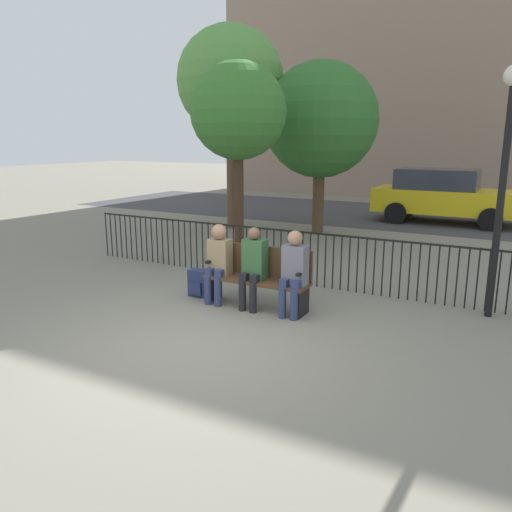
{
  "coord_description": "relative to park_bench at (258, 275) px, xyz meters",
  "views": [
    {
      "loc": [
        3.44,
        -4.69,
        2.49
      ],
      "look_at": [
        0.0,
        1.62,
        0.8
      ],
      "focal_mm": 35.0,
      "sensor_mm": 36.0,
      "label": 1
    }
  ],
  "objects": [
    {
      "name": "building_facade",
      "position": [
        0.0,
        18.31,
        5.58
      ],
      "size": [
        20.0,
        6.0,
        12.15
      ],
      "color": "gray",
      "rests_on": "ground"
    },
    {
      "name": "tree_2",
      "position": [
        -2.21,
        3.18,
        2.57
      ],
      "size": [
        2.09,
        2.09,
        4.12
      ],
      "color": "#422D1E",
      "rests_on": "ground"
    },
    {
      "name": "seated_person_1",
      "position": [
        -0.02,
        -0.13,
        0.19
      ],
      "size": [
        0.34,
        0.39,
        1.23
      ],
      "color": "black",
      "rests_on": "ground"
    },
    {
      "name": "backpack",
      "position": [
        -1.08,
        -0.02,
        -0.28
      ],
      "size": [
        0.33,
        0.24,
        0.44
      ],
      "color": "navy",
      "rests_on": "ground"
    },
    {
      "name": "fence_railing",
      "position": [
        -0.02,
        1.39,
        0.07
      ],
      "size": [
        9.01,
        0.03,
        0.95
      ],
      "color": "black",
      "rests_on": "ground"
    },
    {
      "name": "tree_1",
      "position": [
        -1.51,
        6.2,
        2.47
      ],
      "size": [
        2.99,
        2.99,
        4.47
      ],
      "color": "#4C3823",
      "rests_on": "ground"
    },
    {
      "name": "seated_person_0",
      "position": [
        -0.63,
        -0.13,
        0.21
      ],
      "size": [
        0.34,
        0.39,
        1.23
      ],
      "color": "navy",
      "rests_on": "ground"
    },
    {
      "name": "seated_person_2",
      "position": [
        0.64,
        -0.13,
        0.21
      ],
      "size": [
        0.34,
        0.39,
        1.24
      ],
      "color": "navy",
      "rests_on": "ground"
    },
    {
      "name": "parked_car_0",
      "position": [
        1.21,
        9.56,
        0.35
      ],
      "size": [
        4.2,
        1.94,
        1.62
      ],
      "color": "yellow",
      "rests_on": "ground"
    },
    {
      "name": "ground_plane",
      "position": [
        0.0,
        -1.69,
        -0.49
      ],
      "size": [
        80.0,
        80.0,
        0.0
      ],
      "primitive_type": "plane",
      "color": "gray"
    },
    {
      "name": "street_surface",
      "position": [
        0.0,
        10.31,
        -0.49
      ],
      "size": [
        24.0,
        6.0,
        0.01
      ],
      "color": "#3D3D3F",
      "rests_on": "ground"
    },
    {
      "name": "lamp_post",
      "position": [
        3.12,
        1.18,
        1.8
      ],
      "size": [
        0.28,
        0.28,
        3.43
      ],
      "color": "black",
      "rests_on": "ground"
    },
    {
      "name": "park_bench",
      "position": [
        0.0,
        0.0,
        0.0
      ],
      "size": [
        1.64,
        0.45,
        0.92
      ],
      "color": "#4C331E",
      "rests_on": "ground"
    },
    {
      "name": "tree_0",
      "position": [
        -3.98,
        5.77,
        3.52
      ],
      "size": [
        2.91,
        2.91,
        5.49
      ],
      "color": "brown",
      "rests_on": "ground"
    }
  ]
}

